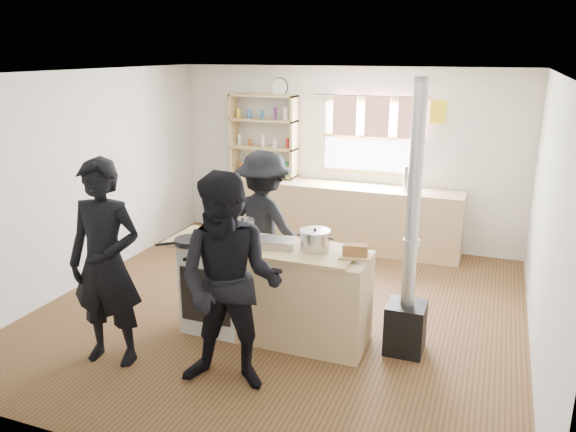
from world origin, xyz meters
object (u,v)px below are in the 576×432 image
(flue_heater, at_px, (408,286))
(person_near_right, at_px, (230,284))
(stockpot_stove, at_px, (243,228))
(cooking_island, at_px, (275,291))
(roast_tray, at_px, (277,242))
(skillet_greens, at_px, (191,241))
(bread_board, at_px, (355,252))
(thermos, at_px, (407,179))
(person_far, at_px, (264,225))
(person_near_left, at_px, (106,264))
(stockpot_counter, at_px, (315,240))

(flue_heater, relative_size, person_near_right, 1.37)
(stockpot_stove, bearing_deg, cooking_island, -23.50)
(cooking_island, distance_m, roast_tray, 0.51)
(skillet_greens, height_order, bread_board, bread_board)
(cooking_island, relative_size, bread_board, 6.43)
(flue_heater, bearing_deg, thermos, 100.08)
(person_near_right, bearing_deg, skillet_greens, 128.08)
(roast_tray, distance_m, flue_heater, 1.27)
(flue_heater, distance_m, person_far, 1.87)
(cooking_island, relative_size, person_near_right, 1.08)
(bread_board, bearing_deg, person_far, 145.17)
(cooking_island, xyz_separation_m, bread_board, (0.79, -0.01, 0.51))
(thermos, distance_m, skillet_greens, 3.36)
(person_near_left, bearing_deg, person_near_right, -6.63)
(person_near_right, distance_m, person_far, 1.84)
(roast_tray, distance_m, stockpot_counter, 0.37)
(cooking_island, relative_size, person_near_left, 1.06)
(flue_heater, distance_m, person_near_right, 1.67)
(cooking_island, height_order, person_near_left, person_near_left)
(stockpot_stove, bearing_deg, skillet_greens, -132.95)
(person_near_right, bearing_deg, bread_board, 39.40)
(stockpot_counter, bearing_deg, person_near_right, -112.46)
(person_near_left, bearing_deg, bread_board, 17.39)
(person_near_left, distance_m, person_near_right, 1.19)
(cooking_island, xyz_separation_m, person_far, (-0.47, 0.86, 0.37))
(thermos, relative_size, person_far, 0.18)
(cooking_island, xyz_separation_m, person_near_left, (-1.21, -0.93, 0.46))
(cooking_island, relative_size, stockpot_counter, 6.95)
(person_far, bearing_deg, stockpot_stove, 110.54)
(thermos, bearing_deg, flue_heater, -79.92)
(person_near_left, bearing_deg, person_far, 60.34)
(skillet_greens, bearing_deg, stockpot_stove, 47.05)
(thermos, xyz_separation_m, stockpot_counter, (-0.40, -2.72, -0.03))
(person_far, bearing_deg, person_near_right, 120.08)
(roast_tray, bearing_deg, person_near_left, -142.88)
(bread_board, height_order, flue_heater, flue_heater)
(skillet_greens, relative_size, flue_heater, 0.18)
(stockpot_stove, xyz_separation_m, bread_board, (1.20, -0.19, -0.03))
(skillet_greens, relative_size, person_far, 0.27)
(thermos, bearing_deg, roast_tray, -105.28)
(roast_tray, bearing_deg, person_near_right, -92.33)
(roast_tray, height_order, stockpot_counter, stockpot_counter)
(skillet_greens, xyz_separation_m, stockpot_counter, (1.16, 0.26, 0.07))
(stockpot_counter, distance_m, person_near_left, 1.87)
(cooking_island, bearing_deg, person_far, 118.70)
(person_near_left, height_order, person_far, person_near_left)
(thermos, distance_m, person_near_right, 3.77)
(cooking_island, height_order, person_far, person_far)
(stockpot_counter, height_order, person_near_right, person_near_right)
(stockpot_stove, bearing_deg, flue_heater, -1.13)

